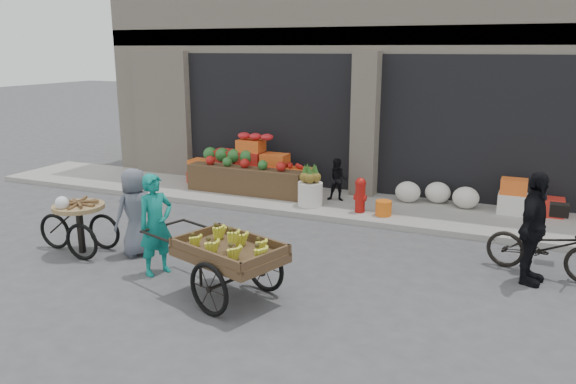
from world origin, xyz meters
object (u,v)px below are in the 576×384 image
at_px(vendor_woman, 156,224).
at_px(fire_hydrant, 360,194).
at_px(bicycle, 545,247).
at_px(banana_cart, 227,247).
at_px(tricycle_cart, 79,220).
at_px(pineapple_bin, 310,194).
at_px(orange_bucket, 384,208).
at_px(vendor_grey, 136,212).
at_px(cyclist, 533,229).
at_px(seated_person, 338,180).

bearing_deg(vendor_woman, fire_hydrant, -3.65).
height_order(vendor_woman, bicycle, vendor_woman).
xyz_separation_m(banana_cart, bicycle, (3.98, 2.62, -0.29)).
distance_m(fire_hydrant, tricycle_cart, 5.32).
height_order(pineapple_bin, bicycle, bicycle).
bearing_deg(pineapple_bin, orange_bucket, -3.58).
bearing_deg(vendor_woman, banana_cart, -81.36).
bearing_deg(pineapple_bin, vendor_woman, -102.49).
bearing_deg(vendor_grey, tricycle_cart, -50.22).
bearing_deg(cyclist, banana_cart, 133.44).
height_order(seated_person, cyclist, cyclist).
relative_size(fire_hydrant, vendor_woman, 0.46).
bearing_deg(banana_cart, pineapple_bin, 114.96).
bearing_deg(seated_person, banana_cart, -98.70).
xyz_separation_m(orange_bucket, tricycle_cart, (-4.22, -3.75, 0.30)).
xyz_separation_m(banana_cart, vendor_grey, (-2.21, 0.89, -0.01)).
bearing_deg(seated_person, orange_bucket, -40.26).
bearing_deg(cyclist, fire_hydrant, 68.93).
relative_size(orange_bucket, vendor_grey, 0.22).
relative_size(vendor_grey, bicycle, 0.85).
bearing_deg(bicycle, vendor_woman, 125.76).
bearing_deg(orange_bucket, vendor_grey, -133.78).
xyz_separation_m(fire_hydrant, banana_cart, (-0.59, -4.38, 0.24)).
bearing_deg(tricycle_cart, vendor_woman, -10.16).
bearing_deg(bicycle, fire_hydrant, 75.60).
xyz_separation_m(tricycle_cart, bicycle, (7.11, 2.04, -0.11)).
bearing_deg(bicycle, pineapple_bin, 81.07).
bearing_deg(pineapple_bin, vendor_grey, -115.62).
xyz_separation_m(pineapple_bin, vendor_woman, (-0.90, -4.07, 0.41)).
distance_m(pineapple_bin, cyclist, 4.85).
relative_size(vendor_woman, tricycle_cart, 1.08).
bearing_deg(vendor_grey, cyclist, 123.89).
bearing_deg(vendor_grey, orange_bucket, 157.56).
xyz_separation_m(orange_bucket, cyclist, (2.69, -2.11, 0.56)).
bearing_deg(tricycle_cart, cyclist, 10.48).
relative_size(pineapple_bin, cyclist, 0.31).
bearing_deg(bicycle, banana_cart, 136.38).
height_order(vendor_woman, cyclist, cyclist).
xyz_separation_m(banana_cart, vendor_woman, (-1.42, 0.36, 0.04)).
xyz_separation_m(pineapple_bin, seated_person, (0.40, 0.60, 0.21)).
bearing_deg(bicycle, vendor_grey, 118.66).
distance_m(vendor_woman, tricycle_cart, 1.75).
distance_m(seated_person, vendor_woman, 4.85).
distance_m(fire_hydrant, vendor_woman, 4.50).
distance_m(pineapple_bin, vendor_woman, 4.19).
bearing_deg(banana_cart, bicycle, 51.70).
relative_size(fire_hydrant, orange_bucket, 2.22).
xyz_separation_m(tricycle_cart, vendor_grey, (0.92, 0.31, 0.17)).
distance_m(fire_hydrant, seated_person, 0.96).
relative_size(seated_person, bicycle, 0.54).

